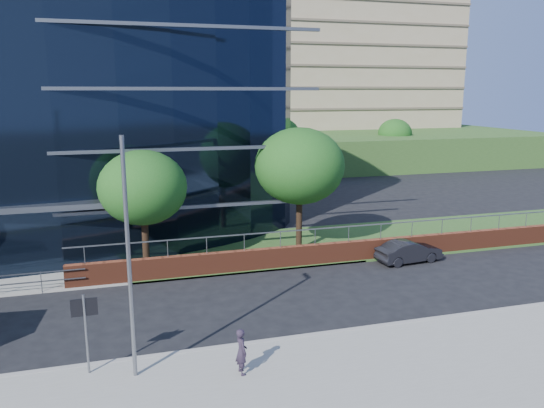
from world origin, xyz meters
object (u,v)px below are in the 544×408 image
object	(u,v)px
street_sign	(85,317)
streetlight_east	(128,252)
parked_car	(409,251)
tree_far_d	(300,166)
tree_dist_f	(395,133)
tree_far_c	(143,188)
pedestrian	(241,351)
tree_dist_e	(280,135)

from	to	relation	value
street_sign	streetlight_east	size ratio (longest dim) A/B	0.35
parked_car	tree_far_d	bearing A→B (deg)	49.09
street_sign	streetlight_east	distance (m)	2.80
tree_dist_f	streetlight_east	world-z (taller)	streetlight_east
tree_far_c	parked_car	size ratio (longest dim) A/B	1.71
pedestrian	streetlight_east	bearing A→B (deg)	67.08
streetlight_east	street_sign	bearing A→B (deg)	158.64
parked_car	tree_dist_f	bearing A→B (deg)	-33.81
tree_far_d	tree_dist_e	world-z (taller)	tree_far_d
tree_dist_f	streetlight_east	size ratio (longest dim) A/B	0.76
tree_dist_f	parked_car	xyz separation A→B (m)	(-18.71, -35.67, -3.58)
street_sign	tree_dist_e	distance (m)	45.99
streetlight_east	parked_car	size ratio (longest dim) A/B	2.10
street_sign	tree_far_c	world-z (taller)	tree_far_c
street_sign	tree_far_c	distance (m)	11.14
street_sign	tree_dist_f	xyz separation A→B (m)	(35.50, 43.59, 2.06)
tree_far_d	pedestrian	distance (m)	15.22
tree_dist_f	pedestrian	distance (m)	54.55
street_sign	tree_far_d	world-z (taller)	tree_far_d
tree_far_d	streetlight_east	distance (m)	15.77
tree_dist_e	streetlight_east	size ratio (longest dim) A/B	0.81
tree_dist_e	streetlight_east	xyz separation A→B (m)	(-18.00, -42.17, -0.10)
street_sign	parked_car	xyz separation A→B (m)	(16.79, 7.91, -1.52)
tree_dist_f	parked_car	world-z (taller)	tree_dist_f
tree_dist_e	parked_car	xyz separation A→B (m)	(-2.71, -33.67, -3.91)
tree_far_c	streetlight_east	world-z (taller)	streetlight_east
street_sign	tree_dist_e	bearing A→B (deg)	64.88
pedestrian	tree_far_d	bearing A→B (deg)	-34.97
tree_dist_e	pedestrian	size ratio (longest dim) A/B	4.07
tree_far_c	streetlight_east	distance (m)	11.22
street_sign	tree_far_c	size ratio (longest dim) A/B	0.43
tree_far_d	tree_dist_e	bearing A→B (deg)	75.07
tree_far_d	tree_dist_f	size ratio (longest dim) A/B	1.23
tree_far_d	tree_dist_e	xyz separation A→B (m)	(8.00, 30.00, -0.65)
street_sign	tree_dist_f	distance (m)	56.25
tree_far_c	streetlight_east	bearing A→B (deg)	-95.11
tree_far_d	streetlight_east	size ratio (longest dim) A/B	0.93
pedestrian	tree_dist_f	bearing A→B (deg)	-42.48
tree_dist_e	pedestrian	xyz separation A→B (m)	(-14.55, -43.07, -3.59)
tree_dist_e	parked_car	bearing A→B (deg)	-94.60
tree_dist_f	pedestrian	size ratio (longest dim) A/B	3.78
tree_far_d	pedestrian	world-z (taller)	tree_far_d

